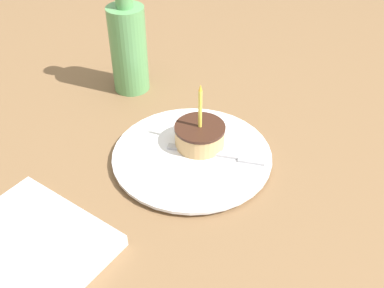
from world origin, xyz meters
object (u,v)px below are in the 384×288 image
(plate, at_px, (192,156))
(bottle, at_px, (128,46))
(cake_slice, at_px, (200,135))
(fork, at_px, (223,154))

(plate, bearing_deg, bottle, -116.37)
(plate, xyz_separation_m, cake_slice, (-0.03, -0.00, 0.03))
(cake_slice, relative_size, bottle, 0.51)
(plate, distance_m, bottle, 0.28)
(cake_slice, bearing_deg, bottle, -111.12)
(plate, distance_m, cake_slice, 0.04)
(cake_slice, xyz_separation_m, fork, (0.00, 0.05, -0.02))
(cake_slice, bearing_deg, fork, 87.01)
(fork, height_order, bottle, bottle)
(cake_slice, height_order, fork, cake_slice)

